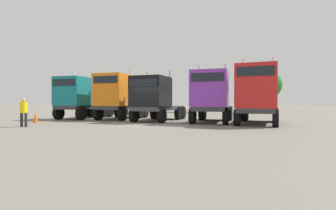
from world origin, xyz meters
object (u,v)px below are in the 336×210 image
at_px(semi_truck_teal, 78,97).
at_px(visitor_in_hivis, 24,110).
at_px(semi_truck_orange, 117,96).
at_px(traffic_cone_near, 35,118).
at_px(semi_truck_red, 257,95).
at_px(semi_truck_black, 154,98).
at_px(semi_truck_purple, 211,96).

relative_size(semi_truck_teal, visitor_in_hivis, 3.52).
height_order(semi_truck_orange, traffic_cone_near, semi_truck_orange).
distance_m(semi_truck_teal, traffic_cone_near, 4.57).
xyz_separation_m(semi_truck_red, visitor_in_hivis, (-13.07, -6.15, -0.96)).
bearing_deg(visitor_in_hivis, semi_truck_teal, -0.28).
height_order(semi_truck_black, semi_truck_purple, semi_truck_purple).
bearing_deg(traffic_cone_near, semi_truck_red, 13.64).
distance_m(semi_truck_purple, semi_truck_red, 3.14).
xyz_separation_m(semi_truck_teal, visitor_in_hivis, (1.66, -6.83, -0.88)).
bearing_deg(semi_truck_black, semi_truck_red, 87.69).
bearing_deg(semi_truck_red, semi_truck_orange, -93.02).
height_order(semi_truck_purple, traffic_cone_near, semi_truck_purple).
bearing_deg(semi_truck_orange, semi_truck_teal, -85.74).
relative_size(semi_truck_red, visitor_in_hivis, 3.66).
bearing_deg(semi_truck_purple, semi_truck_red, 77.18).
bearing_deg(semi_truck_black, semi_truck_orange, -99.46).
bearing_deg(semi_truck_orange, semi_truck_red, 82.31).
distance_m(semi_truck_black, traffic_cone_near, 8.66).
xyz_separation_m(semi_truck_purple, visitor_in_hivis, (-9.98, -6.68, -0.88)).
bearing_deg(semi_truck_orange, semi_truck_purple, 83.90).
xyz_separation_m(semi_truck_teal, semi_truck_black, (7.33, -0.27, -0.09)).
relative_size(semi_truck_black, semi_truck_red, 0.96).
bearing_deg(semi_truck_teal, visitor_in_hivis, 9.96).
bearing_deg(visitor_in_hivis, semi_truck_purple, -70.14).
height_order(semi_truck_orange, visitor_in_hivis, semi_truck_orange).
relative_size(semi_truck_orange, semi_truck_red, 0.93).
height_order(semi_truck_teal, semi_truck_orange, semi_truck_orange).
height_order(semi_truck_black, visitor_in_hivis, semi_truck_black).
distance_m(semi_truck_teal, semi_truck_red, 14.75).
bearing_deg(semi_truck_black, traffic_cone_near, -60.98).
bearing_deg(visitor_in_hivis, semi_truck_orange, -29.03).
xyz_separation_m(semi_truck_teal, semi_truck_orange, (3.61, 0.40, 0.07)).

